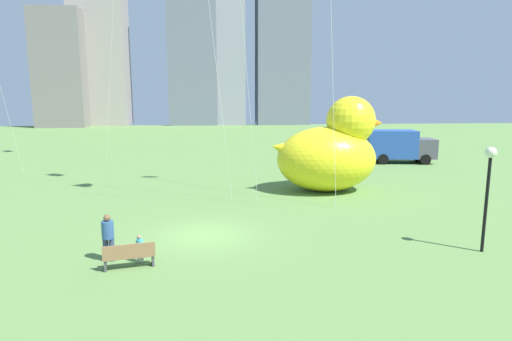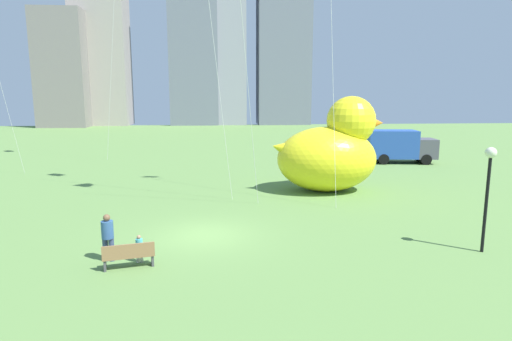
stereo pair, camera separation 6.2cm
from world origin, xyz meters
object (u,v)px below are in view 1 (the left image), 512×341
object	(u,v)px
giant_inflatable_duck	(330,151)
box_truck	(398,146)
park_bench	(129,255)
person_adult	(108,236)
person_child	(140,247)
lamppost	(489,176)

from	to	relation	value
giant_inflatable_duck	box_truck	xyz separation A→B (m)	(8.89, 10.55, -1.03)
park_bench	person_adult	world-z (taller)	person_adult
park_bench	person_adult	bearing A→B (deg)	138.55
person_adult	person_child	size ratio (longest dim) A/B	1.71
lamppost	person_child	bearing A→B (deg)	179.73
person_adult	giant_inflatable_duck	bearing A→B (deg)	44.53
person_adult	box_truck	size ratio (longest dim) A/B	0.28
person_child	giant_inflatable_duck	xyz separation A→B (m)	(9.68, 10.87, 1.92)
person_adult	person_child	world-z (taller)	person_adult
lamppost	box_truck	world-z (taller)	lamppost
giant_inflatable_duck	lamppost	world-z (taller)	giant_inflatable_duck
park_bench	person_adult	size ratio (longest dim) A/B	1.04
lamppost	box_truck	distance (m)	22.31
giant_inflatable_duck	person_adult	bearing A→B (deg)	-135.47
person_child	box_truck	xyz separation A→B (m)	(18.57, 21.42, 0.89)
park_bench	box_truck	xyz separation A→B (m)	(18.84, 21.93, 0.96)
box_truck	lamppost	bearing A→B (deg)	-105.26
person_adult	box_truck	xyz separation A→B (m)	(19.70, 21.18, 0.49)
giant_inflatable_duck	box_truck	world-z (taller)	giant_inflatable_duck
person_adult	person_child	distance (m)	1.22
person_child	giant_inflatable_duck	world-z (taller)	giant_inflatable_duck
box_truck	park_bench	bearing A→B (deg)	-130.66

